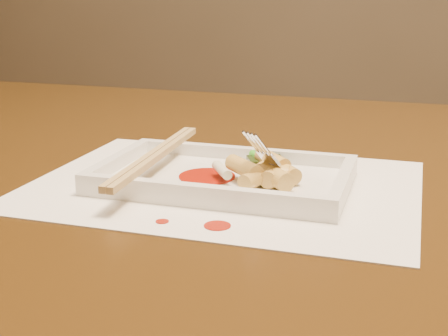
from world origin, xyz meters
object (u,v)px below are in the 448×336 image
(table, at_px, (181,228))
(fork, at_px, (295,109))
(plate_base, at_px, (224,181))
(placemat, at_px, (224,185))
(chopstick_a, at_px, (152,155))

(table, relative_size, fork, 10.00)
(table, relative_size, plate_base, 5.38)
(placemat, bearing_deg, fork, 14.42)
(plate_base, height_order, chopstick_a, chopstick_a)
(table, relative_size, chopstick_a, 5.60)
(table, height_order, fork, fork)
(plate_base, bearing_deg, fork, 14.42)
(table, xyz_separation_m, chopstick_a, (0.01, -0.11, 0.13))
(placemat, xyz_separation_m, plate_base, (0.00, -0.00, 0.00))
(plate_base, distance_m, chopstick_a, 0.08)
(table, xyz_separation_m, plate_base, (0.09, -0.11, 0.11))
(placemat, relative_size, plate_base, 1.54)
(placemat, distance_m, fork, 0.11)
(table, height_order, placemat, placemat)
(plate_base, relative_size, fork, 1.86)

